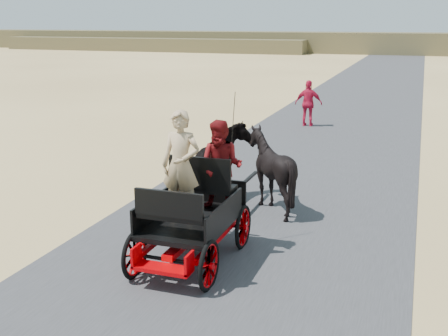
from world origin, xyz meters
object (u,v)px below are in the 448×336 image
(carriage, at_px, (192,240))
(horse_right, at_px, (271,170))
(horse_left, at_px, (221,166))
(pedestrian, at_px, (309,103))

(carriage, distance_m, horse_right, 3.09)
(horse_left, distance_m, pedestrian, 9.73)
(pedestrian, bearing_deg, horse_left, 87.94)
(carriage, relative_size, horse_left, 1.20)
(carriage, bearing_deg, pedestrian, 92.42)
(carriage, distance_m, horse_left, 3.09)
(horse_right, xyz_separation_m, pedestrian, (-1.09, 9.73, 0.01))
(horse_left, xyz_separation_m, horse_right, (1.10, 0.00, 0.00))
(horse_left, height_order, pedestrian, pedestrian)
(horse_right, bearing_deg, horse_left, 0.00)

